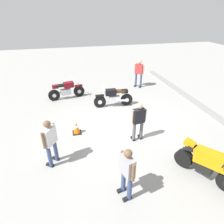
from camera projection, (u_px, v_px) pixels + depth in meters
name	position (u px, v px, depth m)	size (l,w,h in m)	color
ground_plane	(121.00, 125.00, 8.59)	(40.00, 40.00, 0.00)	#9E9E99
curb_edge	(209.00, 112.00, 9.51)	(14.00, 0.30, 0.15)	gray
motorcycle_black_cruiser	(114.00, 97.00, 9.96)	(0.70, 2.09, 1.09)	black
motorcycle_maroon_cruiser	(66.00, 90.00, 10.84)	(0.70, 2.07, 1.09)	black
motorcycle_orange_sportbike	(207.00, 162.00, 5.66)	(1.81, 1.11, 1.14)	black
person_in_red_shirt	(139.00, 72.00, 12.26)	(0.56, 0.57, 1.78)	#384772
person_in_black_shirt	(139.00, 120.00, 7.18)	(0.35, 0.64, 1.63)	#59595B
person_in_gray_shirt	(127.00, 171.00, 4.94)	(0.63, 0.40, 1.62)	#384772
person_in_white_shirt	(50.00, 140.00, 6.00)	(0.59, 0.50, 1.68)	#384772
traffic_cone	(77.00, 128.00, 7.90)	(0.36, 0.36, 0.53)	black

